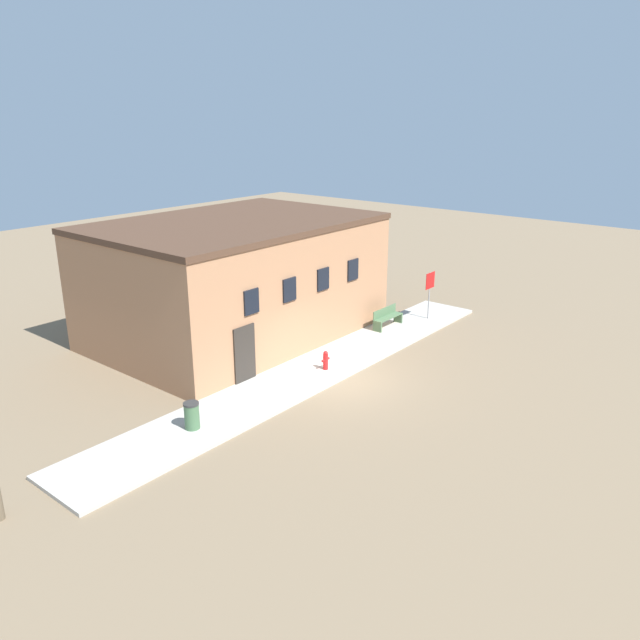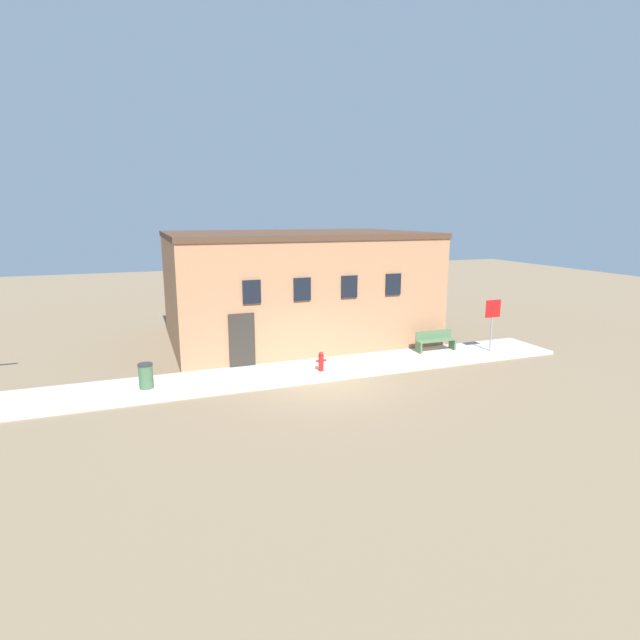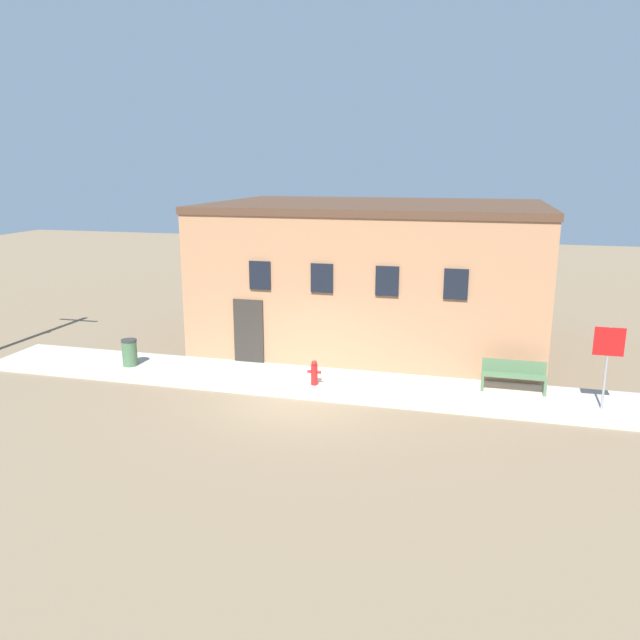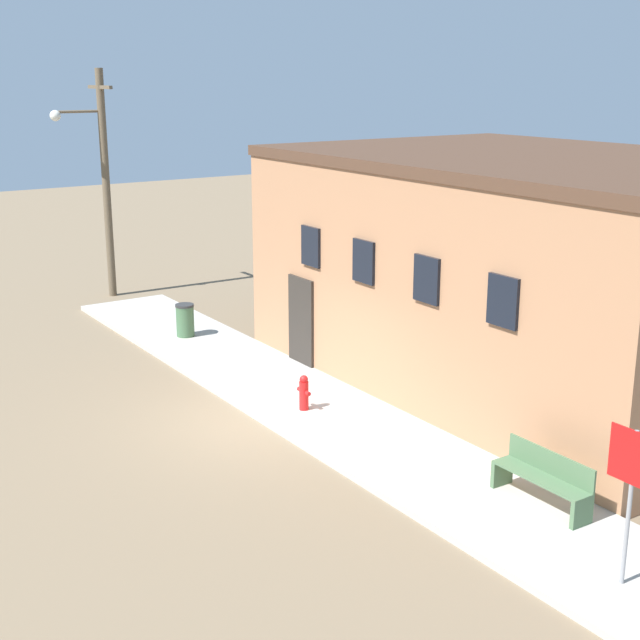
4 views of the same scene
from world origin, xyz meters
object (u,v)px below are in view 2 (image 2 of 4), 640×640
bench (435,341)px  trash_bin (146,376)px  fire_hydrant (321,361)px  stop_sign (493,315)px

bench → trash_bin: (-11.79, -0.66, -0.01)m
fire_hydrant → stop_sign: (7.81, 0.08, 1.20)m
stop_sign → bench: (-2.22, 0.86, -1.13)m
fire_hydrant → bench: 5.68m
trash_bin → fire_hydrant: bearing=-2.6°
stop_sign → bench: stop_sign is taller
fire_hydrant → stop_sign: size_ratio=0.33×
stop_sign → trash_bin: size_ratio=2.58×
stop_sign → bench: 2.63m
bench → trash_bin: bearing=-176.8°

